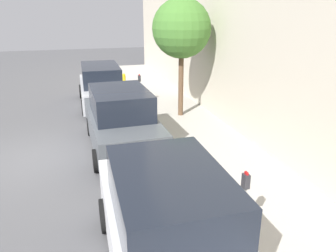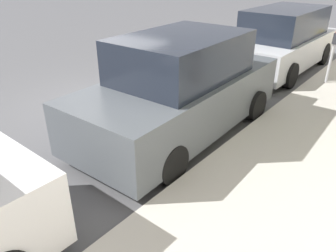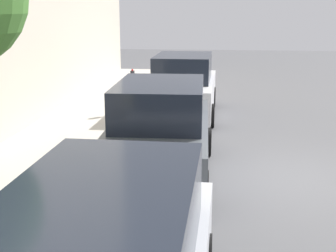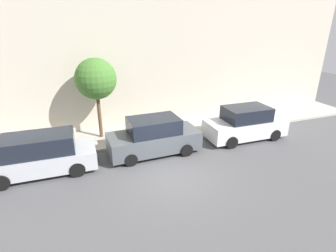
{
  "view_description": "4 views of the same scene",
  "coord_description": "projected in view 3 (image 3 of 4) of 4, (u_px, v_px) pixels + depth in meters",
  "views": [
    {
      "loc": [
        1.07,
        -9.98,
        4.36
      ],
      "look_at": [
        3.68,
        -0.96,
        1.0
      ],
      "focal_mm": 35.0,
      "sensor_mm": 36.0,
      "label": 1
    },
    {
      "loc": [
        6.0,
        -4.76,
        3.19
      ],
      "look_at": [
        3.29,
        -1.42,
        1.0
      ],
      "focal_mm": 35.0,
      "sensor_mm": 36.0,
      "label": 2
    },
    {
      "loc": [
        1.23,
        9.36,
        3.45
      ],
      "look_at": [
        2.27,
        -0.22,
        1.0
      ],
      "focal_mm": 50.0,
      "sensor_mm": 36.0,
      "label": 3
    },
    {
      "loc": [
        -9.75,
        3.76,
        6.57
      ],
      "look_at": [
        3.45,
        -1.09,
        1.0
      ],
      "focal_mm": 28.0,
      "sensor_mm": 36.0,
      "label": 4
    }
  ],
  "objects": [
    {
      "name": "parked_suv_nearest",
      "position": [
        183.0,
        87.0,
        15.16
      ],
      "size": [
        2.08,
        4.83,
        1.98
      ],
      "color": "silver",
      "rests_on": "ground_plane"
    },
    {
      "name": "parked_suv_second",
      "position": [
        160.0,
        133.0,
        9.67
      ],
      "size": [
        2.09,
        4.85,
        1.98
      ],
      "color": "#4C5156",
      "rests_on": "ground_plane"
    },
    {
      "name": "parking_meter_near",
      "position": [
        133.0,
        86.0,
        14.94
      ],
      "size": [
        0.11,
        0.15,
        1.39
      ],
      "color": "#ADADB2",
      "rests_on": "sidewalk"
    },
    {
      "name": "sidewalk",
      "position": [
        41.0,
        166.0,
        10.25
      ],
      "size": [
        3.1,
        32.0,
        0.15
      ],
      "color": "#B2ADA3",
      "rests_on": "ground_plane"
    },
    {
      "name": "ground_plane",
      "position": [
        275.0,
        178.0,
        9.74
      ],
      "size": [
        60.0,
        60.0,
        0.0
      ],
      "primitive_type": "plane",
      "color": "#515154"
    }
  ]
}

